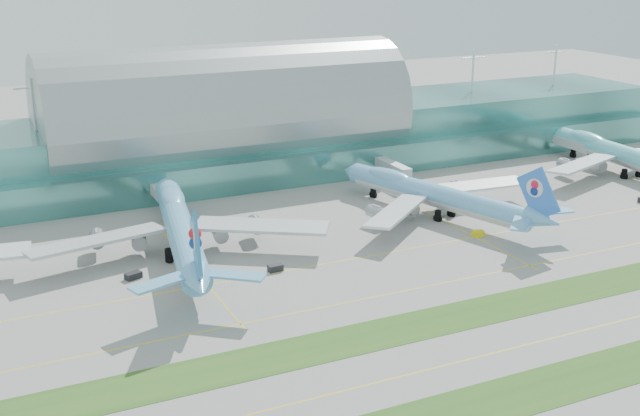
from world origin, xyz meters
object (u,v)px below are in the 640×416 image
terminal (226,132)px  airliner_c (433,193)px  airliner_b (180,226)px  airliner_d (624,154)px

terminal → airliner_c: 78.60m
terminal → airliner_c: (38.21, -68.25, -7.76)m
airliner_b → airliner_d: bearing=13.2°
airliner_d → terminal: bearing=156.6°
terminal → airliner_d: bearing=-26.2°
terminal → airliner_d: size_ratio=4.20×
terminal → airliner_d: (119.76, -58.81, -7.36)m
terminal → airliner_c: size_ratio=4.57×
airliner_b → airliner_c: size_ratio=1.13×
airliner_c → airliner_d: airliner_d is taller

